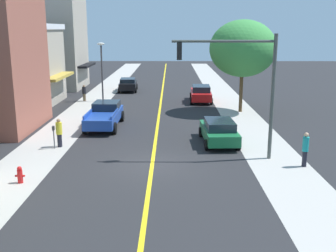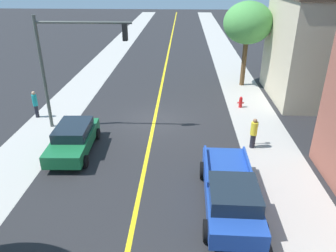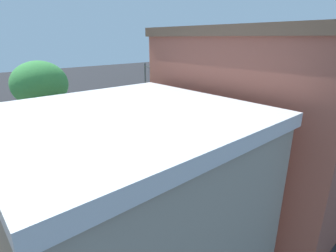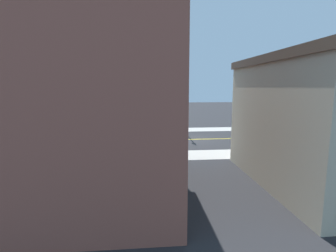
# 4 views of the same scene
# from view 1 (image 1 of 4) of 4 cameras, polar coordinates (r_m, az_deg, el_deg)

# --- Properties ---
(ground_plane) EXTENTS (140.00, 140.00, 0.00)m
(ground_plane) POSITION_cam_1_polar(r_m,az_deg,el_deg) (21.35, -2.23, -5.45)
(ground_plane) COLOR #262628
(sidewalk_left) EXTENTS (3.17, 126.00, 0.01)m
(sidewalk_left) POSITION_cam_1_polar(r_m,az_deg,el_deg) (22.64, -19.34, -5.10)
(sidewalk_left) COLOR #ADA8A0
(sidewalk_left) RESTS_ON ground
(sidewalk_right) EXTENTS (3.17, 126.00, 0.01)m
(sidewalk_right) POSITION_cam_1_polar(r_m,az_deg,el_deg) (22.07, 15.34, -5.29)
(sidewalk_right) COLOR #ADA8A0
(sidewalk_right) RESTS_ON ground
(road_centerline_stripe) EXTENTS (0.20, 126.00, 0.00)m
(road_centerline_stripe) POSITION_cam_1_polar(r_m,az_deg,el_deg) (21.35, -2.23, -5.44)
(road_centerline_stripe) COLOR yellow
(road_centerline_stripe) RESTS_ON ground
(tan_rowhouse) EXTENTS (9.66, 9.00, 7.35)m
(tan_rowhouse) POSITION_cam_1_polar(r_m,az_deg,el_deg) (40.14, -21.63, 7.92)
(tan_rowhouse) COLOR #A39989
(tan_rowhouse) RESTS_ON ground
(pale_office_building) EXTENTS (10.11, 7.69, 15.39)m
(pale_office_building) POSITION_cam_1_polar(r_m,az_deg,el_deg) (50.79, -17.20, 13.78)
(pale_office_building) COLOR #A39989
(pale_office_building) RESTS_ON ground
(street_tree_right_corner) EXTENTS (5.52, 5.52, 7.67)m
(street_tree_right_corner) POSITION_cam_1_polar(r_m,az_deg,el_deg) (34.79, 10.43, 10.62)
(street_tree_right_corner) COLOR brown
(street_tree_right_corner) RESTS_ON ground
(fire_hydrant) EXTENTS (0.44, 0.24, 0.80)m
(fire_hydrant) POSITION_cam_1_polar(r_m,az_deg,el_deg) (19.98, -20.02, -6.43)
(fire_hydrant) COLOR red
(fire_hydrant) RESTS_ON ground
(parking_meter) EXTENTS (0.12, 0.18, 1.38)m
(parking_meter) POSITION_cam_1_polar(r_m,az_deg,el_deg) (24.82, -15.71, -1.06)
(parking_meter) COLOR #4C4C51
(parking_meter) RESTS_ON ground
(traffic_light_mast) EXTENTS (5.45, 0.32, 6.68)m
(traffic_light_mast) POSITION_cam_1_polar(r_m,az_deg,el_deg) (21.78, 10.39, 6.91)
(traffic_light_mast) COLOR #474C47
(traffic_light_mast) RESTS_ON ground
(street_lamp) EXTENTS (0.70, 0.36, 5.64)m
(street_lamp) POSITION_cam_1_polar(r_m,az_deg,el_deg) (40.11, -9.27, 8.48)
(street_lamp) COLOR #38383D
(street_lamp) RESTS_ON ground
(red_sedan_right_curb) EXTENTS (2.20, 4.74, 1.60)m
(red_sedan_right_curb) POSITION_cam_1_polar(r_m,az_deg,el_deg) (39.62, 4.63, 4.59)
(red_sedan_right_curb) COLOR red
(red_sedan_right_curb) RESTS_ON ground
(green_sedan_right_curb) EXTENTS (2.25, 4.65, 1.49)m
(green_sedan_right_curb) POSITION_cam_1_polar(r_m,az_deg,el_deg) (25.29, 7.15, -0.67)
(green_sedan_right_curb) COLOR #196638
(green_sedan_right_curb) RESTS_ON ground
(black_sedan_left_curb) EXTENTS (2.21, 4.35, 1.48)m
(black_sedan_left_curb) POSITION_cam_1_polar(r_m,az_deg,el_deg) (46.54, -5.63, 5.84)
(black_sedan_left_curb) COLOR black
(black_sedan_left_curb) RESTS_ON ground
(blue_pickup_truck) EXTENTS (2.32, 5.80, 1.68)m
(blue_pickup_truck) POSITION_cam_1_polar(r_m,az_deg,el_deg) (29.69, -8.83, 1.54)
(blue_pickup_truck) COLOR #1E429E
(blue_pickup_truck) RESTS_ON ground
(pedestrian_teal_shirt) EXTENTS (0.32, 0.32, 1.81)m
(pedestrian_teal_shirt) POSITION_cam_1_polar(r_m,az_deg,el_deg) (21.93, 18.67, -2.98)
(pedestrian_teal_shirt) COLOR black
(pedestrian_teal_shirt) RESTS_ON ground
(pedestrian_yellow_shirt) EXTENTS (0.37, 0.37, 1.73)m
(pedestrian_yellow_shirt) POSITION_cam_1_polar(r_m,az_deg,el_deg) (25.12, -14.99, -0.84)
(pedestrian_yellow_shirt) COLOR black
(pedestrian_yellow_shirt) RESTS_ON ground
(pedestrian_black_shirt) EXTENTS (0.37, 0.37, 1.58)m
(pedestrian_black_shirt) POSITION_cam_1_polar(r_m,az_deg,el_deg) (40.76, -11.65, 4.59)
(pedestrian_black_shirt) COLOR brown
(pedestrian_black_shirt) RESTS_ON ground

